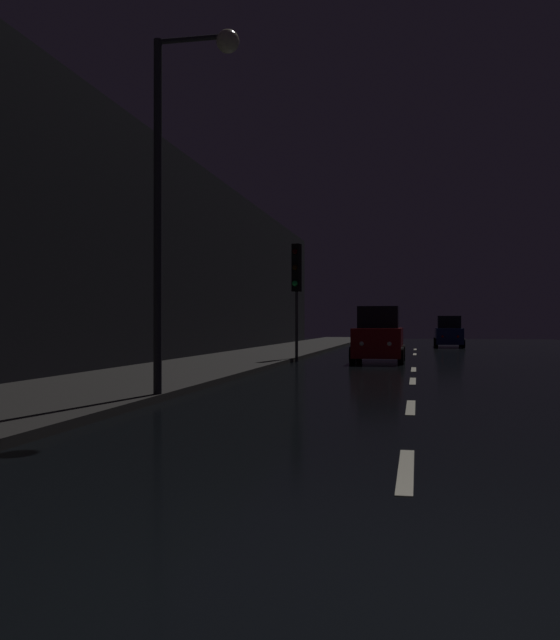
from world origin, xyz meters
name	(u,v)px	position (x,y,z in m)	size (l,w,h in m)	color
ground	(414,361)	(0.00, 24.50, -0.01)	(26.20, 84.00, 0.02)	black
sidewalk_left	(250,357)	(-6.90, 24.50, 0.07)	(4.40, 84.00, 0.15)	#33302D
building_facade_left	(163,254)	(-9.50, 21.00, 4.20)	(0.80, 63.00, 8.40)	black
lane_centerline	(414,370)	(0.00, 18.63, 0.01)	(0.16, 36.19, 0.01)	beige
traffic_light_far_left	(296,277)	(-4.60, 22.82, 3.39)	(0.37, 0.48, 4.69)	#38383A
streetlamp_overhead	(181,157)	(-4.34, 8.38, 4.70)	(1.70, 0.44, 7.08)	#2D2D30
car_approaching_headlights	(379,337)	(-1.37, 23.17, 1.00)	(2.00, 4.34, 2.19)	maroon
car_distant_taillights	(449,333)	(2.12, 41.38, 0.92)	(1.84, 3.99, 2.01)	#141E51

